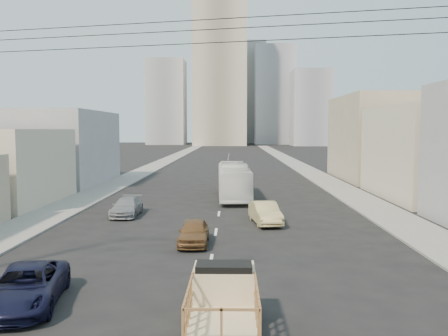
{
  "coord_description": "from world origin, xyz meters",
  "views": [
    {
      "loc": [
        1.0,
        -13.26,
        5.95
      ],
      "look_at": [
        0.42,
        17.05,
        3.5
      ],
      "focal_mm": 38.0,
      "sensor_mm": 36.0,
      "label": 1
    }
  ],
  "objects_px": {
    "sedan_tan": "(265,213)",
    "sedan_grey": "(127,207)",
    "navy_pickup": "(26,287)",
    "flatbed_pickup": "(223,299)",
    "sedan_brown": "(194,232)",
    "city_bus": "(234,181)"
  },
  "relations": [
    {
      "from": "sedan_tan",
      "to": "sedan_grey",
      "type": "relative_size",
      "value": 0.98
    },
    {
      "from": "flatbed_pickup",
      "to": "city_bus",
      "type": "distance_m",
      "value": 27.73
    },
    {
      "from": "flatbed_pickup",
      "to": "sedan_tan",
      "type": "bearing_deg",
      "value": 81.99
    },
    {
      "from": "navy_pickup",
      "to": "sedan_grey",
      "type": "bearing_deg",
      "value": 81.95
    },
    {
      "from": "sedan_tan",
      "to": "sedan_brown",
      "type": "bearing_deg",
      "value": -135.17
    },
    {
      "from": "navy_pickup",
      "to": "city_bus",
      "type": "height_order",
      "value": "city_bus"
    },
    {
      "from": "sedan_brown",
      "to": "sedan_grey",
      "type": "relative_size",
      "value": 0.88
    },
    {
      "from": "sedan_tan",
      "to": "sedan_grey",
      "type": "height_order",
      "value": "sedan_tan"
    },
    {
      "from": "navy_pickup",
      "to": "city_bus",
      "type": "bearing_deg",
      "value": 65.19
    },
    {
      "from": "sedan_brown",
      "to": "sedan_tan",
      "type": "relative_size",
      "value": 0.9
    },
    {
      "from": "navy_pickup",
      "to": "sedan_brown",
      "type": "xyz_separation_m",
      "value": [
        4.95,
        8.76,
        -0.03
      ]
    },
    {
      "from": "flatbed_pickup",
      "to": "navy_pickup",
      "type": "distance_m",
      "value": 7.09
    },
    {
      "from": "flatbed_pickup",
      "to": "navy_pickup",
      "type": "height_order",
      "value": "flatbed_pickup"
    },
    {
      "from": "city_bus",
      "to": "sedan_grey",
      "type": "relative_size",
      "value": 2.55
    },
    {
      "from": "city_bus",
      "to": "sedan_brown",
      "type": "relative_size",
      "value": 2.89
    },
    {
      "from": "flatbed_pickup",
      "to": "sedan_brown",
      "type": "xyz_separation_m",
      "value": [
        -1.77,
        10.98,
        -0.45
      ]
    },
    {
      "from": "sedan_brown",
      "to": "sedan_tan",
      "type": "height_order",
      "value": "sedan_tan"
    },
    {
      "from": "sedan_grey",
      "to": "navy_pickup",
      "type": "bearing_deg",
      "value": -89.26
    },
    {
      "from": "flatbed_pickup",
      "to": "sedan_brown",
      "type": "distance_m",
      "value": 11.13
    },
    {
      "from": "flatbed_pickup",
      "to": "sedan_brown",
      "type": "bearing_deg",
      "value": 99.14
    },
    {
      "from": "sedan_grey",
      "to": "city_bus",
      "type": "bearing_deg",
      "value": 48.68
    },
    {
      "from": "city_bus",
      "to": "sedan_tan",
      "type": "relative_size",
      "value": 2.61
    }
  ]
}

